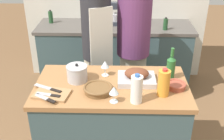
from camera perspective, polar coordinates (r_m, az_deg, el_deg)
name	(u,v)px	position (r m, az deg, el deg)	size (l,w,h in m)	color
kitchen_island	(112,128)	(2.57, -0.06, -11.63)	(1.26, 0.68, 0.90)	#3D565B
back_counter	(115,56)	(3.88, 0.59, 2.86)	(2.04, 0.60, 0.89)	#3D565B
roasting_pan	(137,77)	(2.33, 5.02, -1.40)	(0.31, 0.24, 0.12)	#BCBCC1
wicker_basket	(98,89)	(2.19, -2.86, -3.87)	(0.23, 0.23, 0.05)	brown
cutting_board	(52,94)	(2.22, -12.14, -4.78)	(0.30, 0.22, 0.02)	#AD7F51
stock_pot	(77,73)	(2.35, -7.10, -0.67)	(0.17, 0.17, 0.16)	#B7B7BC
mixing_bowl	(176,85)	(2.30, 12.91, -3.01)	(0.16, 0.16, 0.05)	#A84C38
juice_jug	(164,83)	(2.16, 10.47, -2.59)	(0.09, 0.09, 0.23)	orange
milk_jug	(137,89)	(2.05, 5.03, -3.90)	(0.09, 0.09, 0.23)	white
wine_bottle_green	(171,67)	(2.39, 11.87, 0.64)	(0.07, 0.07, 0.28)	#28662D
wine_glass_left	(105,65)	(2.40, -1.44, 1.06)	(0.07, 0.07, 0.14)	silver
wine_glass_right	(114,91)	(2.04, 0.38, -4.26)	(0.07, 0.07, 0.13)	silver
knife_chef	(49,88)	(2.27, -12.73, -3.68)	(0.24, 0.14, 0.01)	#B7B7BC
knife_paring	(49,95)	(2.19, -12.68, -4.94)	(0.20, 0.07, 0.01)	#B7B7BC
knife_bread	(46,99)	(2.15, -13.26, -5.67)	(0.18, 0.13, 0.01)	#B7B7BC
stand_mixer	(117,16)	(3.71, 1.06, 11.00)	(0.18, 0.14, 0.29)	#333842
condiment_bottle_tall	(166,24)	(3.60, 10.82, 9.14)	(0.06, 0.06, 0.16)	#234C28
condiment_bottle_short	(95,20)	(3.63, -3.42, 10.14)	(0.07, 0.07, 0.21)	#234C28
condiment_bottle_extra	(51,17)	(3.88, -12.35, 10.47)	(0.06, 0.06, 0.17)	#234C28
person_cook_aproned	(97,45)	(2.96, -3.09, 5.00)	(0.32, 0.34, 1.67)	beige
person_cook_guest	(133,43)	(3.05, 4.37, 5.45)	(0.35, 0.35, 1.68)	beige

